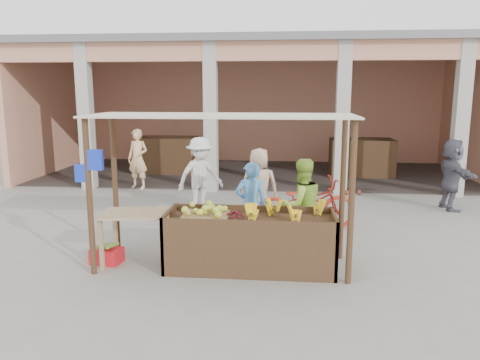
# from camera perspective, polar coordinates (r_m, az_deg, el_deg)

# --- Properties ---
(ground) EXTENTS (60.00, 60.00, 0.00)m
(ground) POSITION_cam_1_polar(r_m,az_deg,el_deg) (7.51, -2.62, -10.53)
(ground) COLOR gray
(ground) RESTS_ON ground
(market_building) EXTENTS (14.40, 6.40, 4.20)m
(market_building) POSITION_cam_1_polar(r_m,az_deg,el_deg) (15.88, 2.11, 10.69)
(market_building) COLOR tan
(market_building) RESTS_ON ground
(fruit_stall) EXTENTS (2.60, 0.95, 0.80)m
(fruit_stall) POSITION_cam_1_polar(r_m,az_deg,el_deg) (7.33, 1.26, -7.76)
(fruit_stall) COLOR #4A2F1D
(fruit_stall) RESTS_ON ground
(stall_awning) EXTENTS (4.09, 1.35, 2.39)m
(stall_awning) POSITION_cam_1_polar(r_m,az_deg,el_deg) (7.10, -2.81, 4.68)
(stall_awning) COLOR #4A2F1D
(stall_awning) RESTS_ON ground
(banana_heap) EXTENTS (1.15, 0.63, 0.21)m
(banana_heap) POSITION_cam_1_polar(r_m,az_deg,el_deg) (7.22, 5.23, -3.92)
(banana_heap) COLOR yellow
(banana_heap) RESTS_ON fruit_stall
(melon_tray) EXTENTS (0.70, 0.61, 0.19)m
(melon_tray) POSITION_cam_1_polar(r_m,az_deg,el_deg) (7.26, -4.21, -3.94)
(melon_tray) COLOR #92734B
(melon_tray) RESTS_ON fruit_stall
(berry_heap) EXTENTS (0.40, 0.33, 0.13)m
(berry_heap) POSITION_cam_1_polar(r_m,az_deg,el_deg) (7.18, -0.70, -4.28)
(berry_heap) COLOR maroon
(berry_heap) RESTS_ON fruit_stall
(side_table) EXTENTS (1.14, 0.83, 0.86)m
(side_table) POSITION_cam_1_polar(r_m,az_deg,el_deg) (7.58, -12.44, -4.88)
(side_table) COLOR tan
(side_table) RESTS_ON ground
(papaya_pile) EXTENTS (0.62, 0.35, 0.18)m
(papaya_pile) POSITION_cam_1_polar(r_m,az_deg,el_deg) (7.52, -12.51, -3.20)
(papaya_pile) COLOR #4B9330
(papaya_pile) RESTS_ON side_table
(red_crate) EXTENTS (0.51, 0.40, 0.24)m
(red_crate) POSITION_cam_1_polar(r_m,az_deg,el_deg) (7.93, -15.93, -8.86)
(red_crate) COLOR red
(red_crate) RESTS_ON ground
(plantain_bundle) EXTENTS (0.37, 0.26, 0.07)m
(plantain_bundle) POSITION_cam_1_polar(r_m,az_deg,el_deg) (7.87, -15.99, -7.78)
(plantain_bundle) COLOR #649737
(plantain_bundle) RESTS_ON red_crate
(produce_sacks) EXTENTS (0.74, 0.69, 0.56)m
(produce_sacks) POSITION_cam_1_polar(r_m,az_deg,el_deg) (12.85, 13.60, -0.49)
(produce_sacks) COLOR maroon
(produce_sacks) RESTS_ON ground
(vendor_blue) EXTENTS (0.69, 0.56, 1.63)m
(vendor_blue) POSITION_cam_1_polar(r_m,az_deg,el_deg) (8.22, 1.33, -2.68)
(vendor_blue) COLOR #519BE1
(vendor_blue) RESTS_ON ground
(vendor_green) EXTENTS (0.94, 0.77, 1.70)m
(vendor_green) POSITION_cam_1_polar(r_m,az_deg,el_deg) (8.04, 7.49, -2.81)
(vendor_green) COLOR #A9D644
(vendor_green) RESTS_ON ground
(motorcycle) EXTENTS (1.11, 2.21, 1.10)m
(motorcycle) POSITION_cam_1_polar(r_m,az_deg,el_deg) (9.40, 8.01, -2.72)
(motorcycle) COLOR #AB291B
(motorcycle) RESTS_ON ground
(shopper_a) EXTENTS (1.31, 1.21, 1.86)m
(shopper_a) POSITION_cam_1_polar(r_m,az_deg,el_deg) (10.50, -4.87, 0.90)
(shopper_a) COLOR silver
(shopper_a) RESTS_ON ground
(shopper_c) EXTENTS (0.88, 0.59, 1.77)m
(shopper_c) POSITION_cam_1_polar(r_m,az_deg,el_deg) (9.59, 2.34, -0.32)
(shopper_c) COLOR tan
(shopper_c) RESTS_ON ground
(shopper_d) EXTENTS (0.82, 1.68, 1.75)m
(shopper_d) POSITION_cam_1_polar(r_m,az_deg,el_deg) (11.86, 24.44, 0.83)
(shopper_d) COLOR #4F4E5A
(shopper_d) RESTS_ON ground
(shopper_e) EXTENTS (0.76, 0.65, 1.76)m
(shopper_e) POSITION_cam_1_polar(r_m,az_deg,el_deg) (13.51, -12.35, 2.67)
(shopper_e) COLOR #EBBA81
(shopper_e) RESTS_ON ground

